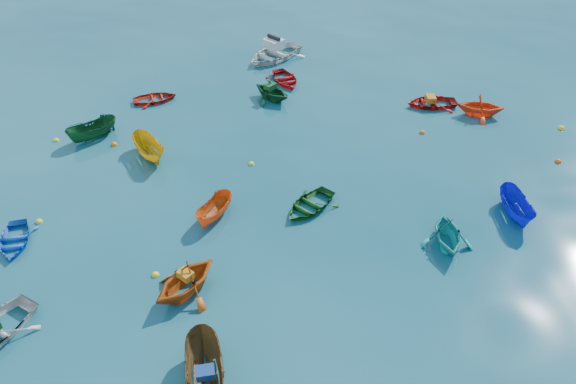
{
  "coord_description": "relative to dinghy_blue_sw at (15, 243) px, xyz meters",
  "views": [
    {
      "loc": [
        1.61,
        -15.85,
        16.58
      ],
      "look_at": [
        0.0,
        5.0,
        0.4
      ],
      "focal_mm": 35.0,
      "sensor_mm": 36.0,
      "label": 1
    }
  ],
  "objects": [
    {
      "name": "ground",
      "position": [
        11.53,
        -0.99,
        0.0
      ],
      "size": [
        160.0,
        160.0,
        0.0
      ],
      "primitive_type": "plane",
      "color": "#0B3D50",
      "rests_on": "ground"
    },
    {
      "name": "dinghy_blue_sw",
      "position": [
        0.0,
        0.0,
        0.0
      ],
      "size": [
        2.61,
        3.08,
        0.54
      ],
      "primitive_type": "imported",
      "rotation": [
        0.0,
        0.0,
        0.32
      ],
      "color": "blue",
      "rests_on": "ground"
    },
    {
      "name": "sampan_brown_mid",
      "position": [
        9.6,
        -6.14,
        0.0
      ],
      "size": [
        2.15,
        3.69,
        1.34
      ],
      "primitive_type": "imported",
      "rotation": [
        0.0,
        0.0,
        0.26
      ],
      "color": "brown",
      "rests_on": "ground"
    },
    {
      "name": "dinghy_orange_w",
      "position": [
        8.04,
        -2.17,
        0.0
      ],
      "size": [
        3.78,
        3.88,
        1.56
      ],
      "primitive_type": "imported",
      "rotation": [
        0.0,
        0.0,
        -0.6
      ],
      "color": "#B94E11",
      "rests_on": "ground"
    },
    {
      "name": "sampan_yellow_mid",
      "position": [
        4.06,
        6.98,
        0.0
      ],
      "size": [
        2.76,
        3.12,
        1.18
      ],
      "primitive_type": "imported",
      "rotation": [
        0.0,
        0.0,
        0.65
      ],
      "color": "gold",
      "rests_on": "ground"
    },
    {
      "name": "dinghy_green_e",
      "position": [
        12.57,
        3.37,
        0.0
      ],
      "size": [
        3.38,
        3.56,
        0.6
      ],
      "primitive_type": "imported",
      "rotation": [
        0.0,
        0.0,
        -0.63
      ],
      "color": "#114C17",
      "rests_on": "ground"
    },
    {
      "name": "dinghy_cyan_se",
      "position": [
        18.56,
        1.4,
        0.0
      ],
      "size": [
        2.42,
        2.77,
        1.39
      ],
      "primitive_type": "imported",
      "rotation": [
        0.0,
        0.0,
        0.05
      ],
      "color": "teal",
      "rests_on": "ground"
    },
    {
      "name": "dinghy_red_nw",
      "position": [
        2.7,
        13.0,
        0.0
      ],
      "size": [
        3.13,
        2.72,
        0.54
      ],
      "primitive_type": "imported",
      "rotation": [
        0.0,
        0.0,
        1.96
      ],
      "color": "#AA1A0E",
      "rests_on": "ground"
    },
    {
      "name": "sampan_orange_n",
      "position": [
        8.32,
        2.4,
        0.0
      ],
      "size": [
        1.84,
        2.71,
        0.98
      ],
      "primitive_type": "imported",
      "rotation": [
        0.0,
        0.0,
        -0.39
      ],
      "color": "#D85314",
      "rests_on": "ground"
    },
    {
      "name": "dinghy_green_n",
      "position": [
        9.77,
        13.74,
        0.0
      ],
      "size": [
        3.43,
        3.36,
        1.37
      ],
      "primitive_type": "imported",
      "rotation": [
        0.0,
        0.0,
        0.92
      ],
      "color": "#0F421E",
      "rests_on": "ground"
    },
    {
      "name": "dinghy_red_ne",
      "position": [
        19.44,
        13.7,
        0.0
      ],
      "size": [
        3.28,
        2.56,
        0.62
      ],
      "primitive_type": "imported",
      "rotation": [
        0.0,
        0.0,
        -1.43
      ],
      "color": "#A7140D",
      "rests_on": "ground"
    },
    {
      "name": "sampan_blue_far",
      "position": [
        21.98,
        3.61,
        0.0
      ],
      "size": [
        1.44,
        2.98,
        1.11
      ],
      "primitive_type": "imported",
      "rotation": [
        0.0,
        0.0,
        0.13
      ],
      "color": "#1015C8",
      "rests_on": "ground"
    },
    {
      "name": "dinghy_red_far",
      "position": [
        10.41,
        16.13,
        0.0
      ],
      "size": [
        3.11,
        3.47,
        0.59
      ],
      "primitive_type": "imported",
      "rotation": [
        0.0,
        0.0,
        0.47
      ],
      "color": "#AE0E0F",
      "rests_on": "ground"
    },
    {
      "name": "dinghy_orange_far",
      "position": [
        22.1,
        12.75,
        0.0
      ],
      "size": [
        2.88,
        2.55,
        1.41
      ],
      "primitive_type": "imported",
      "rotation": [
        0.0,
        0.0,
        1.47
      ],
      "color": "#E24215",
      "rests_on": "ground"
    },
    {
      "name": "sampan_green_far",
      "position": [
        0.44,
        8.57,
        0.0
      ],
      "size": [
        2.82,
        2.85,
        1.13
      ],
      "primitive_type": "imported",
      "rotation": [
        0.0,
        0.0,
        -0.77
      ],
      "color": "#104821",
      "rests_on": "ground"
    },
    {
      "name": "motorboat_white",
      "position": [
        9.35,
        19.74,
        0.0
      ],
      "size": [
        5.28,
        5.46,
        1.52
      ],
      "primitive_type": "imported",
      "rotation": [
        0.0,
        0.0,
        -0.69
      ],
      "color": "silver",
      "rests_on": "ground"
    },
    {
      "name": "tarp_blue_a",
      "position": [
        9.64,
        -6.29,
        0.82
      ],
      "size": [
        0.71,
        0.61,
        0.3
      ],
      "primitive_type": "cube",
      "rotation": [
        0.0,
        0.0,
        0.26
      ],
      "color": "navy",
      "rests_on": "sampan_brown_mid"
    },
    {
      "name": "tarp_orange_a",
      "position": [
        8.06,
        -2.13,
        0.92
      ],
      "size": [
        0.74,
        0.7,
        0.28
      ],
      "primitive_type": "cube",
      "rotation": [
        0.0,
        0.0,
        -0.6
      ],
      "color": "orange",
      "rests_on": "dinghy_orange_w"
    },
    {
      "name": "tarp_green_b",
      "position": [
        9.69,
        13.8,
        0.85
      ],
      "size": [
        0.81,
        0.84,
        0.32
      ],
      "primitive_type": "cube",
      "rotation": [
        0.0,
        0.0,
        0.92
      ],
      "color": "#134C20",
      "rests_on": "dinghy_green_n"
    },
    {
      "name": "tarp_orange_b",
      "position": [
        19.35,
        13.68,
        0.48
      ],
      "size": [
        0.63,
        0.77,
        0.34
      ],
      "primitive_type": "cube",
      "rotation": [
        0.0,
        0.0,
        -1.43
      ],
      "color": "orange",
      "rests_on": "dinghy_red_ne"
    },
    {
      "name": "buoy_ye_a",
      "position": [
        6.56,
        -1.39,
        0.0
      ],
      "size": [
        0.31,
        0.31,
        0.31
      ],
      "primitive_type": "sphere",
      "color": "yellow",
      "rests_on": "ground"
    },
    {
      "name": "buoy_ye_b",
      "position": [
        0.45,
        1.43,
        0.0
      ],
      "size": [
        0.32,
        0.32,
        0.32
      ],
      "primitive_type": "sphere",
      "color": "yellow",
      "rests_on": "ground"
    },
    {
      "name": "buoy_or_c",
      "position": [
        1.77,
        7.96,
        0.0
      ],
      "size": [
        0.34,
        0.34,
        0.34
      ],
      "primitive_type": "sphere",
      "color": "orange",
      "rests_on": "ground"
    },
    {
      "name": "buoy_ye_c",
      "position": [
        9.43,
        6.72,
        0.0
      ],
      "size": [
        0.3,
        0.3,
        0.3
      ],
      "primitive_type": "sphere",
      "color": "yellow",
      "rests_on": "ground"
    },
    {
      "name": "buoy_or_d",
      "position": [
        25.28,
        8.13,
        0.0
      ],
      "size": [
        0.34,
        0.34,
        0.34
      ],
      "primitive_type": "sphere",
      "color": "#D54F0B",
      "rests_on": "ground"
    },
    {
      "name": "buoy_ye_d",
      "position": [
        -1.53,
        8.13,
        0.0
      ],
      "size": [
        0.31,
        0.31,
        0.31
      ],
      "primitive_type": "sphere",
      "color": "yellow",
      "rests_on": "ground"
    },
    {
      "name": "buoy_or_e",
      "position": [
        18.56,
        10.49,
        0.0
      ],
      "size": [
        0.32,
        0.32,
        0.32
      ],
      "primitive_type": "sphere",
      "color": "#D65E0B",
      "rests_on": "ground"
    },
    {
      "name": "buoy_ye_e",
      "position": [
        26.47,
        11.55,
        0.0
      ],
      "size": [
        0.38,
        0.38,
        0.38
      ],
      "primitive_type": "sphere",
      "color": "yellow",
      "rests_on": "ground"
    }
  ]
}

